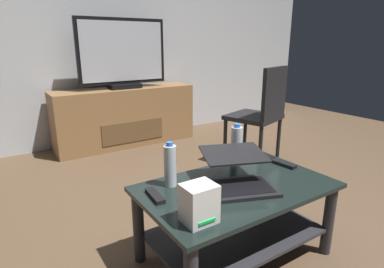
% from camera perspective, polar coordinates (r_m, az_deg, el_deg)
% --- Properties ---
extents(ground_plane, '(7.68, 7.68, 0.00)m').
position_cam_1_polar(ground_plane, '(1.95, 9.69, -20.26)').
color(ground_plane, brown).
extents(back_wall, '(6.40, 0.12, 2.80)m').
position_cam_1_polar(back_wall, '(3.87, -17.61, 19.23)').
color(back_wall, silver).
rests_on(back_wall, ground).
extents(coffee_table, '(1.00, 0.61, 0.43)m').
position_cam_1_polar(coffee_table, '(1.75, 7.92, -13.20)').
color(coffee_table, black).
rests_on(coffee_table, ground).
extents(media_cabinet, '(1.58, 0.42, 0.66)m').
position_cam_1_polar(media_cabinet, '(3.72, -11.87, 3.10)').
color(media_cabinet, olive).
rests_on(media_cabinet, ground).
extents(television, '(0.98, 0.20, 0.74)m').
position_cam_1_polar(television, '(3.61, -12.39, 13.73)').
color(television, black).
rests_on(television, media_cabinet).
extents(dining_chair, '(0.55, 0.55, 0.94)m').
position_cam_1_polar(dining_chair, '(3.05, 12.45, 4.08)').
color(dining_chair, black).
rests_on(dining_chair, ground).
extents(laptop, '(0.45, 0.48, 0.16)m').
position_cam_1_polar(laptop, '(1.67, 8.32, -7.07)').
color(laptop, black).
rests_on(laptop, coffee_table).
extents(router_box, '(0.14, 0.12, 0.17)m').
position_cam_1_polar(router_box, '(1.33, 1.29, -12.42)').
color(router_box, white).
rests_on(router_box, coffee_table).
extents(water_bottle_near, '(0.07, 0.07, 0.25)m').
position_cam_1_polar(water_bottle_near, '(1.93, 8.01, -2.02)').
color(water_bottle_near, silver).
rests_on(water_bottle_near, coffee_table).
extents(water_bottle_far, '(0.06, 0.06, 0.24)m').
position_cam_1_polar(water_bottle_far, '(1.63, -3.97, -5.66)').
color(water_bottle_far, silver).
rests_on(water_bottle_far, coffee_table).
extents(cell_phone, '(0.08, 0.15, 0.01)m').
position_cam_1_polar(cell_phone, '(2.12, 12.81, -3.91)').
color(cell_phone, black).
rests_on(cell_phone, coffee_table).
extents(tv_remote, '(0.06, 0.16, 0.02)m').
position_cam_1_polar(tv_remote, '(2.00, 16.15, -5.19)').
color(tv_remote, black).
rests_on(tv_remote, coffee_table).
extents(soundbar_remote, '(0.06, 0.16, 0.02)m').
position_cam_1_polar(soundbar_remote, '(1.56, -6.69, -10.98)').
color(soundbar_remote, black).
rests_on(soundbar_remote, coffee_table).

